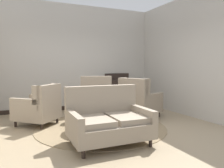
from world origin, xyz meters
TOP-DOWN VIEW (x-y plane):
  - ground at (0.00, 0.00)m, footprint 7.49×7.49m
  - wall_back at (0.00, 2.68)m, footprint 5.44×0.08m
  - wall_right at (2.64, 0.80)m, footprint 0.08×3.75m
  - baseboard_back at (0.00, 2.62)m, footprint 5.28×0.03m
  - area_rug at (0.00, 0.30)m, footprint 2.90×2.90m
  - coffee_table at (-0.19, 0.16)m, footprint 0.96×0.96m
  - porcelain_vase at (-0.19, 0.11)m, footprint 0.15×0.15m
  - settee at (-0.25, -0.71)m, footprint 1.39×0.93m
  - armchair_far_left at (0.26, 1.32)m, footprint 1.02×1.02m
  - armchair_back_corner at (1.27, 0.79)m, footprint 1.13×1.12m
  - armchair_near_window at (-1.24, 1.05)m, footprint 1.15×1.14m
  - side_table at (1.08, 1.41)m, footprint 0.51×0.51m
  - sideboard at (1.47, 2.38)m, footprint 0.88×0.41m

SIDE VIEW (x-z plane):
  - ground at x=0.00m, z-range 0.00..0.00m
  - area_rug at x=0.00m, z-range 0.00..0.01m
  - baseboard_back at x=0.00m, z-range 0.00..0.12m
  - settee at x=-0.25m, z-range -0.10..0.90m
  - side_table at x=1.08m, z-range 0.07..0.74m
  - armchair_near_window at x=-1.24m, z-range -0.06..0.89m
  - coffee_table at x=-0.19m, z-range 0.18..0.70m
  - armchair_back_corner at x=1.27m, z-range -0.09..0.97m
  - armchair_far_left at x=0.26m, z-range -0.09..1.02m
  - sideboard at x=1.47m, z-range -0.04..1.08m
  - porcelain_vase at x=-0.19m, z-range 0.50..0.81m
  - wall_back at x=0.00m, z-range 0.00..3.28m
  - wall_right at x=2.64m, z-range 0.00..3.28m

